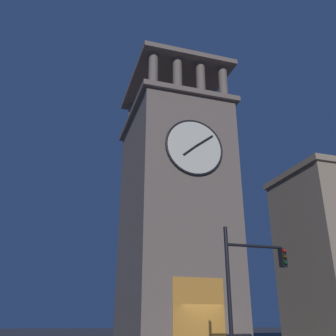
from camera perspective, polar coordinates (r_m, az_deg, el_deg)
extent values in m
cube|color=#75665B|center=(28.37, 1.00, -8.17)|extent=(6.82, 8.70, 16.80)
cube|color=#75665B|center=(31.58, 0.89, 7.15)|extent=(7.42, 9.30, 0.40)
cylinder|color=#75665B|center=(30.43, 8.28, 12.36)|extent=(0.70, 0.70, 2.94)
cylinder|color=#75665B|center=(29.78, 4.93, 13.05)|extent=(0.70, 0.70, 2.94)
cylinder|color=#75665B|center=(29.23, 1.42, 13.73)|extent=(0.70, 0.70, 2.94)
cylinder|color=#75665B|center=(28.80, -2.23, 14.37)|extent=(0.70, 0.70, 2.94)
cylinder|color=#75665B|center=(36.31, 3.27, 6.02)|extent=(0.70, 0.70, 2.94)
cylinder|color=#75665B|center=(35.76, 0.44, 6.45)|extent=(0.70, 0.70, 2.94)
cylinder|color=#75665B|center=(35.31, -2.48, 6.88)|extent=(0.70, 0.70, 2.94)
cylinder|color=#75665B|center=(34.95, -5.47, 7.29)|extent=(0.70, 0.70, 2.94)
cube|color=#75665B|center=(33.34, 0.86, 12.16)|extent=(7.42, 9.30, 0.40)
cylinder|color=black|center=(34.38, 0.84, 14.60)|extent=(0.12, 0.12, 3.15)
cylinder|color=silver|center=(25.85, 3.98, 3.12)|extent=(4.00, 0.12, 4.00)
torus|color=black|center=(25.83, 4.00, 3.14)|extent=(4.16, 0.16, 4.16)
cube|color=black|center=(25.48, 3.21, 2.61)|extent=(0.91, 0.06, 0.81)
cube|color=black|center=(26.22, 5.41, 4.04)|extent=(1.42, 0.06, 1.12)
cube|color=orange|center=(23.48, 4.61, -20.96)|extent=(3.20, 0.24, 4.00)
cylinder|color=black|center=(15.64, 9.15, -18.00)|extent=(0.16, 0.16, 5.18)
cylinder|color=black|center=(16.47, 12.86, -11.37)|extent=(2.58, 0.12, 0.12)
cube|color=black|center=(17.08, 16.85, -12.81)|extent=(0.22, 0.30, 0.75)
sphere|color=red|center=(16.97, 17.08, -11.79)|extent=(0.16, 0.16, 0.16)
sphere|color=#392705|center=(16.93, 17.17, -12.61)|extent=(0.16, 0.16, 0.16)
sphere|color=#063316|center=(16.90, 17.27, -13.45)|extent=(0.16, 0.16, 0.16)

